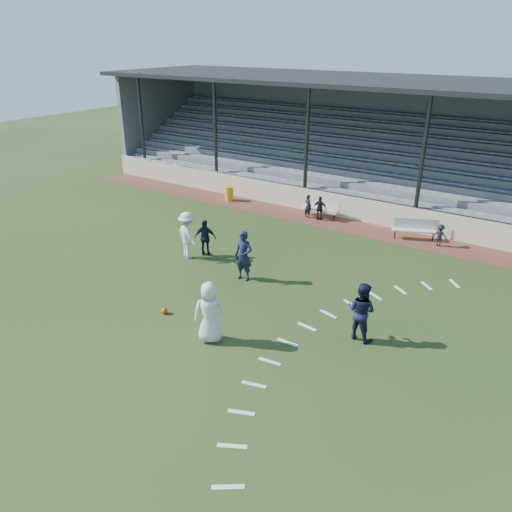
% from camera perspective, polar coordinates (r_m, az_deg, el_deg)
% --- Properties ---
extents(ground, '(90.00, 90.00, 0.00)m').
position_cam_1_polar(ground, '(17.03, -4.73, -6.84)').
color(ground, '#283B18').
rests_on(ground, ground).
extents(cinder_track, '(34.00, 2.00, 0.02)m').
position_cam_1_polar(cinder_track, '(25.26, 10.20, 3.44)').
color(cinder_track, '#582E23').
rests_on(cinder_track, ground).
extents(retaining_wall, '(34.00, 0.18, 1.20)m').
position_cam_1_polar(retaining_wall, '(25.98, 11.26, 5.31)').
color(retaining_wall, beige).
rests_on(retaining_wall, ground).
extents(bench_left, '(2.02, 0.54, 0.95)m').
position_cam_1_polar(bench_left, '(26.08, 7.41, 5.62)').
color(bench_left, silver).
rests_on(bench_left, cinder_track).
extents(bench_right, '(1.99, 1.24, 0.95)m').
position_cam_1_polar(bench_right, '(24.19, 17.77, 3.17)').
color(bench_right, silver).
rests_on(bench_right, cinder_track).
extents(trash_bin, '(0.50, 0.50, 0.79)m').
position_cam_1_polar(trash_bin, '(28.70, -3.08, 7.14)').
color(trash_bin, gold).
rests_on(trash_bin, cinder_track).
extents(football, '(0.22, 0.22, 0.22)m').
position_cam_1_polar(football, '(17.34, -10.42, -6.18)').
color(football, '#C93B0B').
rests_on(football, ground).
extents(player_white_lead, '(1.15, 1.07, 1.97)m').
position_cam_1_polar(player_white_lead, '(15.30, -5.34, -6.43)').
color(player_white_lead, silver).
rests_on(player_white_lead, ground).
extents(player_navy_lead, '(0.77, 0.56, 1.97)m').
position_cam_1_polar(player_navy_lead, '(19.02, -1.42, 0.01)').
color(player_navy_lead, black).
rests_on(player_navy_lead, ground).
extents(player_navy_mid, '(1.02, 0.84, 1.90)m').
position_cam_1_polar(player_navy_mid, '(15.69, 11.95, -6.20)').
color(player_navy_mid, black).
rests_on(player_navy_mid, ground).
extents(player_white_wing, '(1.47, 1.15, 2.00)m').
position_cam_1_polar(player_white_wing, '(21.15, -7.82, 2.38)').
color(player_white_wing, silver).
rests_on(player_white_wing, ground).
extents(player_navy_wing, '(1.01, 0.77, 1.59)m').
position_cam_1_polar(player_navy_wing, '(21.34, -5.80, 2.09)').
color(player_navy_wing, black).
rests_on(player_navy_wing, ground).
extents(sub_left_near, '(0.51, 0.41, 1.22)m').
position_cam_1_polar(sub_left_near, '(25.95, 5.97, 5.70)').
color(sub_left_near, black).
rests_on(sub_left_near, cinder_track).
extents(sub_left_far, '(0.76, 0.41, 1.24)m').
position_cam_1_polar(sub_left_far, '(25.64, 7.32, 5.43)').
color(sub_left_far, black).
rests_on(sub_left_far, cinder_track).
extents(sub_right, '(0.67, 0.41, 1.01)m').
position_cam_1_polar(sub_right, '(23.70, 20.28, 2.24)').
color(sub_right, black).
rests_on(sub_right, cinder_track).
extents(grandstand, '(34.60, 9.00, 6.61)m').
position_cam_1_polar(grandstand, '(29.82, 15.20, 10.54)').
color(grandstand, slate).
rests_on(grandstand, ground).
extents(penalty_arc, '(3.89, 14.63, 0.01)m').
position_cam_1_polar(penalty_arc, '(15.18, 7.81, -11.24)').
color(penalty_arc, white).
rests_on(penalty_arc, ground).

